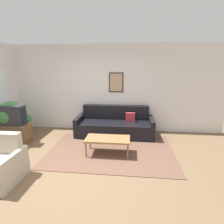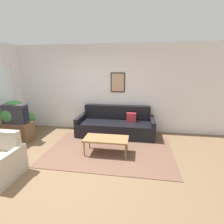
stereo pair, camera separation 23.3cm
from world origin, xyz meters
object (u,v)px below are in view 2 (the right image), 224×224
Objects in this scene: couch at (116,125)px; coffee_table at (106,139)px; tv at (15,114)px; potted_plant_tall at (15,114)px.

couch is 1.28m from coffee_table.
couch is 3.65× the size of tv.
couch is at bearing 19.50° from tv.
potted_plant_tall is at bearing -165.03° from couch.
coffee_table is at bearing -92.46° from couch.
couch is 2.91m from potted_plant_tall.
coffee_table is at bearing -7.78° from tv.
potted_plant_tall reaches higher than tv.
potted_plant_tall is at bearing 168.99° from coffee_table.
coffee_table is (-0.05, -1.27, 0.07)m from couch.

